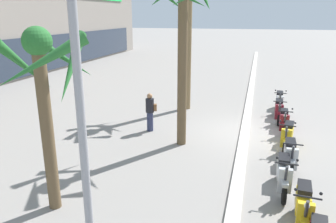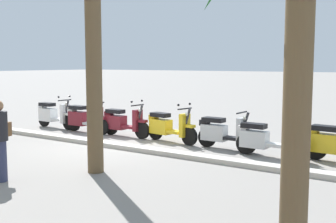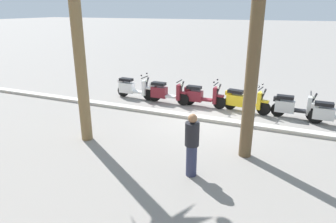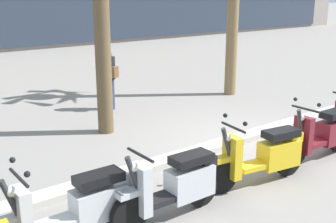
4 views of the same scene
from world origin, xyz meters
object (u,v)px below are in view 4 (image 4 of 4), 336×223
scooter_maroon_last_in_row (324,133)px  pedestrian_window_shopping (109,77)px  scooter_silver_second_in_line (76,208)px  scooter_silver_mid_front (175,185)px  scooter_yellow_tail_end (265,155)px

scooter_maroon_last_in_row → pedestrian_window_shopping: (-1.40, 5.30, 0.39)m
scooter_silver_second_in_line → pedestrian_window_shopping: size_ratio=1.17×
scooter_silver_mid_front → scooter_maroon_last_in_row: 3.51m
scooter_yellow_tail_end → scooter_silver_second_in_line: bearing=174.1°
scooter_maroon_last_in_row → pedestrian_window_shopping: size_ratio=1.15×
scooter_yellow_tail_end → pedestrian_window_shopping: size_ratio=1.17×
pedestrian_window_shopping → scooter_yellow_tail_end: bearing=-93.3°
scooter_silver_mid_front → pedestrian_window_shopping: 5.70m
scooter_yellow_tail_end → pedestrian_window_shopping: (0.31, 5.33, 0.39)m
scooter_silver_mid_front → pedestrian_window_shopping: bearing=68.3°
scooter_yellow_tail_end → scooter_silver_mid_front: bearing=178.5°
scooter_silver_mid_front → pedestrian_window_shopping: pedestrian_window_shopping is taller
scooter_silver_second_in_line → scooter_silver_mid_front: size_ratio=1.08×
scooter_silver_second_in_line → scooter_maroon_last_in_row: (4.84, -0.29, 0.01)m
scooter_silver_mid_front → pedestrian_window_shopping: (2.10, 5.28, 0.39)m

